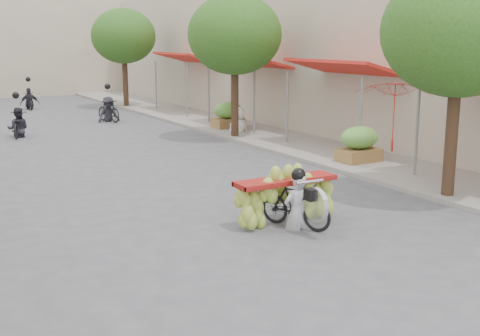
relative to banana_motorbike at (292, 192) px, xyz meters
name	(u,v)px	position (x,y,z in m)	size (l,w,h in m)	color
ground	(399,323)	(-1.15, -4.16, -0.68)	(120.00, 120.00, 0.00)	#535257
sidewalk_right	(258,131)	(5.85, 10.84, -0.62)	(4.00, 60.00, 0.12)	gray
shophouse_row_right	(373,55)	(10.84, 9.84, 2.32)	(9.77, 40.00, 6.00)	#B1A692
street_tree_near	(459,32)	(4.25, -0.16, 3.10)	(3.40, 3.40, 5.25)	#3A2719
street_tree_mid	(235,35)	(4.25, 9.84, 3.10)	(3.40, 3.40, 5.25)	#3A2719
street_tree_far	(124,36)	(4.25, 21.84, 3.10)	(3.40, 3.40, 5.25)	#3A2719
produce_crate_mid	(359,141)	(5.05, 3.84, 0.03)	(1.20, 0.88, 1.16)	brown
produce_crate_far	(228,113)	(5.05, 11.84, 0.03)	(1.20, 0.88, 1.16)	brown
banana_motorbike	(292,192)	(0.00, 0.00, 0.00)	(2.20, 1.80, 2.02)	black
market_umbrella	(397,79)	(5.07, 2.50, 1.90)	(2.77, 2.77, 1.97)	red
pedestrian	(238,107)	(4.92, 10.78, 0.40)	(0.98, 0.63, 1.92)	white
bg_motorbike_a	(17,118)	(-2.65, 14.28, 0.06)	(1.08, 1.73, 1.95)	black
bg_motorbike_b	(108,103)	(1.66, 16.79, 0.15)	(1.16, 1.83, 1.95)	black
bg_motorbike_c	(29,94)	(-0.44, 23.63, 0.13)	(1.02, 1.56, 1.95)	black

